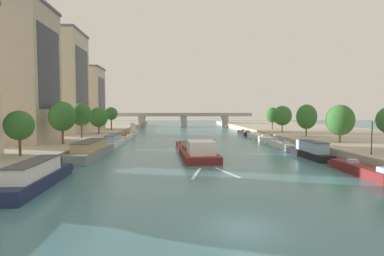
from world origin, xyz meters
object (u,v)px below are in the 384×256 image
Objects in this scene: tree_left_distant at (19,125)px; tree_left_midway at (111,114)px; moored_boat_right_upstream at (260,137)px; tree_right_midway at (282,116)px; moored_boat_left_second at (37,176)px; lamppost_right_bank at (372,135)px; moored_boat_right_lone at (310,150)px; barge_midriver at (195,149)px; moored_boat_right_downstream at (364,171)px; moored_boat_left_gap_after at (134,131)px; tree_right_far at (307,117)px; moored_boat_right_far at (244,133)px; moored_boat_left_midway at (91,150)px; tree_left_end_of_row at (62,116)px; tree_right_distant at (340,120)px; bridge_far at (184,118)px; tree_left_far at (81,115)px; moored_boat_left_near at (126,136)px; moored_boat_right_midway at (280,145)px; tree_left_second at (99,117)px; moored_boat_left_end at (114,141)px; tree_right_nearest at (272,115)px.

tree_left_distant is 0.85× the size of tree_left_midway.
tree_right_midway is (6.52, 3.03, 5.23)m from moored_boat_right_upstream.
lamppost_right_bank is (37.10, 7.22, 2.96)m from moored_boat_left_second.
barge_midriver is at bearing 166.56° from moored_boat_right_lone.
moored_boat_right_downstream is (17.27, -16.66, -0.28)m from barge_midriver.
moored_boat_right_upstream reaches higher than moored_boat_right_downstream.
tree_right_far reaches higher than moored_boat_left_gap_after.
moored_boat_right_far is (33.37, 57.97, -0.54)m from moored_boat_left_second.
moored_boat_right_lone is (33.21, 15.41, -0.00)m from moored_boat_left_second.
moored_boat_left_gap_after is at bearing 89.65° from moored_boat_left_midway.
tree_left_end_of_row is at bearing 162.09° from lamppost_right_bank.
tree_right_distant is at bearing -72.40° from moored_boat_right_upstream.
bridge_far is at bearing 101.87° from lamppost_right_bank.
moored_boat_right_downstream is at bearing -131.11° from lamppost_right_bank.
lamppost_right_bank is (3.89, -8.19, 2.96)m from moored_boat_right_lone.
tree_left_far is at bearing 143.43° from moored_boat_right_downstream.
bridge_far is at bearing 111.73° from tree_right_midway.
moored_boat_left_midway is at bearing -175.69° from tree_right_distant.
tree_left_midway reaches higher than moored_boat_left_gap_after.
tree_left_far reaches higher than moored_boat_left_near.
moored_boat_left_midway reaches higher than moored_boat_right_midway.
tree_left_far is 46.35m from tree_right_far.
barge_midriver is 24.00m from moored_boat_right_downstream.
bridge_far is (-16.51, 101.05, 3.34)m from moored_boat_right_downstream.
moored_boat_left_near is at bearing 135.27° from moored_boat_right_lone.
moored_boat_right_upstream is at bearing -2.07° from tree_left_second.
moored_boat_right_midway is (32.89, 27.18, -0.49)m from moored_boat_left_second.
tree_left_second is (-5.78, 11.09, 4.55)m from moored_boat_left_end.
tree_right_far is 0.11× the size of bridge_far.
tree_left_second is at bearing -90.48° from tree_left_midway.
bridge_far is at bearing 76.98° from moored_boat_left_end.
tree_left_far is at bearing -165.17° from moored_boat_right_upstream.
tree_left_midway is (0.46, 48.77, 0.91)m from tree_left_distant.
tree_left_far is (-6.16, -0.76, 5.37)m from moored_boat_left_end.
barge_midriver is at bearing -155.60° from moored_boat_right_midway.
moored_boat_left_midway is at bearing -129.13° from moored_boat_right_far.
tree_left_end_of_row is 47.38m from tree_right_far.
lamppost_right_bank is at bearing -85.80° from moored_boat_right_far.
tree_right_far is (6.91, -9.76, 5.21)m from moored_boat_right_upstream.
moored_boat_left_end is at bearing 137.90° from moored_boat_right_downstream.
moored_boat_right_far is 1.73× the size of tree_left_far.
moored_boat_left_gap_after reaches higher than moored_boat_left_near.
tree_left_second is 0.97× the size of tree_right_distant.
moored_boat_left_second is at bearing -141.20° from tree_right_far.
moored_boat_left_gap_after is 30.89m from tree_left_far.
tree_right_midway reaches higher than moored_boat_right_far.
moored_boat_left_second is 61.67m from moored_boat_left_gap_after.
tree_left_midway is 1.00× the size of tree_right_nearest.
tree_left_distant is 1.27× the size of lamppost_right_bank.
moored_boat_right_midway is 1.58× the size of tree_right_distant.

